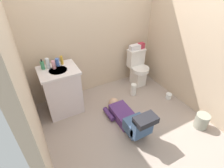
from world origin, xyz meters
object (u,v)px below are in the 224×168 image
(toilet_paper_roll, at_px, (169,96))
(faucet, at_px, (55,63))
(bottle_pink, at_px, (54,65))
(bottle_amber, at_px, (62,60))
(bottle_blue, at_px, (57,62))
(soap_dispenser, at_px, (42,65))
(paper_towel_roll, at_px, (133,90))
(tissue_box, at_px, (135,47))
(toiletry_bag, at_px, (141,46))
(toilet, at_px, (138,68))
(vanity_cabinet, at_px, (62,90))
(bottle_clear, at_px, (48,63))
(trash_can, at_px, (202,121))
(person_plumber, at_px, (129,118))

(toilet_paper_roll, bearing_deg, faucet, 156.83)
(faucet, bearing_deg, toilet_paper_roll, -23.17)
(bottle_pink, bearing_deg, bottle_amber, 29.77)
(bottle_amber, bearing_deg, faucet, 178.13)
(faucet, distance_m, bottle_blue, 0.05)
(bottle_pink, relative_size, bottle_blue, 1.05)
(soap_dispenser, height_order, paper_towel_roll, soap_dispenser)
(tissue_box, bearing_deg, toiletry_bag, 0.00)
(toilet, relative_size, faucet, 7.50)
(vanity_cabinet, xyz_separation_m, bottle_clear, (-0.11, 0.11, 0.48))
(bottle_blue, distance_m, bottle_amber, 0.08)
(bottle_amber, xyz_separation_m, trash_can, (1.68, -1.57, -0.77))
(toilet, xyz_separation_m, bottle_pink, (-1.65, -0.04, 0.52))
(bottle_clear, distance_m, paper_towel_roll, 1.66)
(bottle_clear, xyz_separation_m, toilet_paper_roll, (1.96, -0.76, -0.85))
(toiletry_bag, relative_size, toilet_paper_roll, 1.13)
(faucet, distance_m, bottle_clear, 0.12)
(person_plumber, xyz_separation_m, tissue_box, (0.78, 1.07, 0.62))
(vanity_cabinet, height_order, tissue_box, tissue_box)
(toilet_paper_roll, bearing_deg, bottle_amber, 155.61)
(soap_dispenser, height_order, toilet_paper_roll, soap_dispenser)
(person_plumber, relative_size, bottle_pink, 7.94)
(toiletry_bag, distance_m, bottle_amber, 1.61)
(person_plumber, bearing_deg, toiletry_bag, 48.80)
(tissue_box, bearing_deg, bottle_clear, -177.64)
(toilet_paper_roll, bearing_deg, bottle_blue, 157.19)
(tissue_box, height_order, trash_can, tissue_box)
(tissue_box, relative_size, toilet_paper_roll, 2.00)
(toiletry_bag, distance_m, toilet_paper_roll, 1.13)
(toilet, height_order, tissue_box, tissue_box)
(bottle_clear, bearing_deg, bottle_blue, 0.69)
(toilet_paper_roll, bearing_deg, soap_dispenser, 159.27)
(vanity_cabinet, distance_m, bottle_blue, 0.48)
(soap_dispenser, relative_size, bottle_pink, 1.24)
(toilet, relative_size, trash_can, 3.03)
(bottle_amber, bearing_deg, toilet_paper_roll, -24.39)
(tissue_box, bearing_deg, trash_can, -82.01)
(tissue_box, xyz_separation_m, trash_can, (0.23, -1.61, -0.68))
(toiletry_bag, bearing_deg, vanity_cabinet, -174.05)
(faucet, relative_size, toiletry_bag, 0.81)
(person_plumber, distance_m, bottle_blue, 1.43)
(person_plumber, xyz_separation_m, toiletry_bag, (0.93, 1.07, 0.63))
(tissue_box, bearing_deg, paper_towel_roll, -121.88)
(toilet, bearing_deg, vanity_cabinet, -176.86)
(toilet, height_order, person_plumber, toilet)
(person_plumber, distance_m, trash_can, 1.15)
(toilet, xyz_separation_m, tissue_box, (-0.05, 0.09, 0.43))
(toiletry_bag, relative_size, bottle_blue, 0.97)
(soap_dispenser, bearing_deg, bottle_amber, 3.11)
(faucet, relative_size, tissue_box, 0.45)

